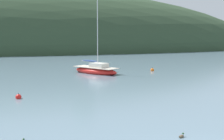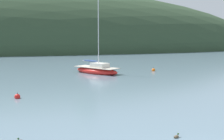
# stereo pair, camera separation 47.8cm
# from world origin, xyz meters

# --- Properties ---
(sailboat_blue_center) EXTENTS (5.48, 6.02, 8.94)m
(sailboat_blue_center) POSITION_xyz_m (-0.55, 26.71, 0.39)
(sailboat_blue_center) COLOR red
(sailboat_blue_center) RESTS_ON ground
(mooring_buoy_inner) EXTENTS (0.44, 0.44, 0.54)m
(mooring_buoy_inner) POSITION_xyz_m (-8.34, 13.88, 0.12)
(mooring_buoy_inner) COLOR red
(mooring_buoy_inner) RESTS_ON ground
(mooring_buoy_outer) EXTENTS (0.44, 0.44, 0.54)m
(mooring_buoy_outer) POSITION_xyz_m (6.64, 27.50, 0.12)
(mooring_buoy_outer) COLOR orange
(mooring_buoy_outer) RESTS_ON ground
(duck_lone_right) EXTENTS (0.39, 0.34, 0.24)m
(duck_lone_right) POSITION_xyz_m (-0.01, 3.28, 0.05)
(duck_lone_right) COLOR brown
(duck_lone_right) RESTS_ON ground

